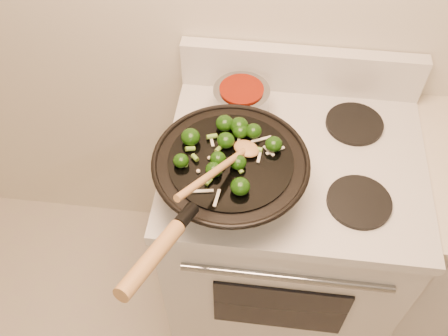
# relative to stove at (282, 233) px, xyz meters

# --- Properties ---
(stove) EXTENTS (0.78, 0.67, 1.08)m
(stove) POSITION_rel_stove_xyz_m (0.00, 0.00, 0.00)
(stove) COLOR silver
(stove) RESTS_ON ground
(wok) EXTENTS (0.42, 0.67, 0.26)m
(wok) POSITION_rel_stove_xyz_m (-0.18, -0.16, 0.53)
(wok) COLOR black
(wok) RESTS_ON stove
(stirfry) EXTENTS (0.29, 0.31, 0.05)m
(stirfry) POSITION_rel_stove_xyz_m (-0.19, -0.12, 0.61)
(stirfry) COLOR black
(stirfry) RESTS_ON wok
(wooden_spoon) EXTENTS (0.19, 0.30, 0.13)m
(wooden_spoon) POSITION_rel_stove_xyz_m (-0.18, -0.19, 0.63)
(wooden_spoon) COLOR #A47340
(wooden_spoon) RESTS_ON wok
(saucepan) EXTENTS (0.17, 0.28, 0.10)m
(saucepan) POSITION_rel_stove_xyz_m (-0.18, 0.15, 0.51)
(saucepan) COLOR gray
(saucepan) RESTS_ON stove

